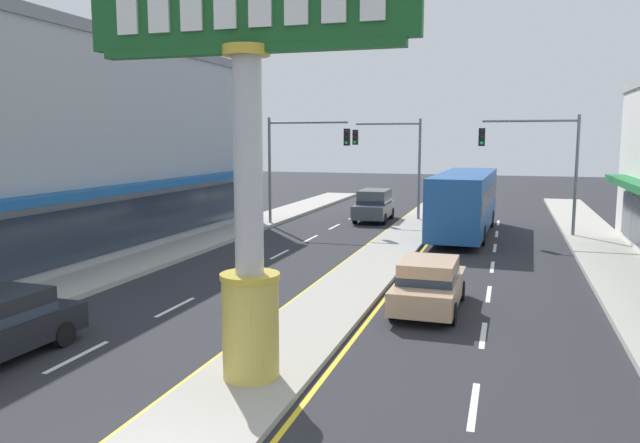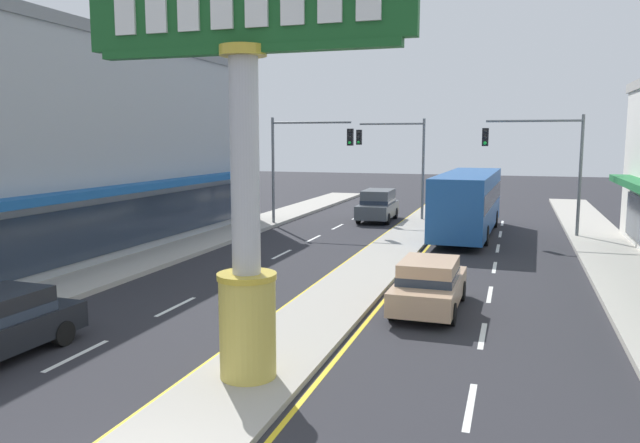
{
  "view_description": "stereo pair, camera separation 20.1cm",
  "coord_description": "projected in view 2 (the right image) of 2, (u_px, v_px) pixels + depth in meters",
  "views": [
    {
      "loc": [
        4.93,
        -6.62,
        5.05
      ],
      "look_at": [
        -0.33,
        10.49,
        2.6
      ],
      "focal_mm": 34.38,
      "sensor_mm": 36.0,
      "label": 1
    },
    {
      "loc": [
        5.12,
        -6.56,
        5.05
      ],
      "look_at": [
        -0.33,
        10.49,
        2.6
      ],
      "focal_mm": 34.38,
      "sensor_mm": 36.0,
      "label": 2
    }
  ],
  "objects": [
    {
      "name": "district_sign",
      "position": [
        245.0,
        171.0,
        12.14
      ],
      "size": [
        6.78,
        1.22,
        8.15
      ],
      "color": "gold",
      "rests_on": "median_strip"
    },
    {
      "name": "median_strip",
      "position": [
        383.0,
        259.0,
        25.4
      ],
      "size": [
        2.37,
        52.0,
        0.14
      ],
      "primitive_type": "cube",
      "color": "#A39E93",
      "rests_on": "ground"
    },
    {
      "name": "sidewalk_left",
      "position": [
        163.0,
        254.0,
        26.27
      ],
      "size": [
        2.74,
        60.0,
        0.18
      ],
      "primitive_type": "cube",
      "color": "#ADA89E",
      "rests_on": "ground"
    },
    {
      "name": "bus_near_right_lane",
      "position": [
        468.0,
        200.0,
        31.77
      ],
      "size": [
        2.91,
        11.28,
        3.26
      ],
      "color": "#1E5199",
      "rests_on": "ground"
    },
    {
      "name": "storefront_left",
      "position": [
        41.0,
        146.0,
        27.23
      ],
      "size": [
        10.71,
        25.11,
        9.4
      ],
      "color": "#999EA3",
      "rests_on": "ground"
    },
    {
      "name": "sidewalk_right",
      "position": [
        635.0,
        285.0,
        20.75
      ],
      "size": [
        2.74,
        60.0,
        0.18
      ],
      "primitive_type": "cube",
      "color": "#ADA89E",
      "rests_on": "ground"
    },
    {
      "name": "suv_near_left_lane",
      "position": [
        378.0,
        205.0,
        37.42
      ],
      "size": [
        2.06,
        4.65,
        1.9
      ],
      "color": "#4C5156",
      "rests_on": "ground"
    },
    {
      "name": "sedan_mid_left_lane",
      "position": [
        429.0,
        284.0,
        17.98
      ],
      "size": [
        1.88,
        4.32,
        1.53
      ],
      "color": "tan",
      "rests_on": "ground"
    },
    {
      "name": "traffic_light_left_side",
      "position": [
        302.0,
        152.0,
        34.46
      ],
      "size": [
        4.86,
        0.46,
        6.2
      ],
      "color": "slate",
      "rests_on": "ground"
    },
    {
      "name": "traffic_light_right_side",
      "position": [
        544.0,
        154.0,
        30.73
      ],
      "size": [
        4.86,
        0.46,
        6.2
      ],
      "color": "slate",
      "rests_on": "ground"
    },
    {
      "name": "lane_markings",
      "position": [
        375.0,
        267.0,
        24.13
      ],
      "size": [
        9.11,
        52.0,
        0.01
      ],
      "color": "silver",
      "rests_on": "ground"
    },
    {
      "name": "traffic_light_median_far",
      "position": [
        399.0,
        152.0,
        37.25
      ],
      "size": [
        4.2,
        0.46,
        6.2
      ],
      "color": "slate",
      "rests_on": "ground"
    }
  ]
}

